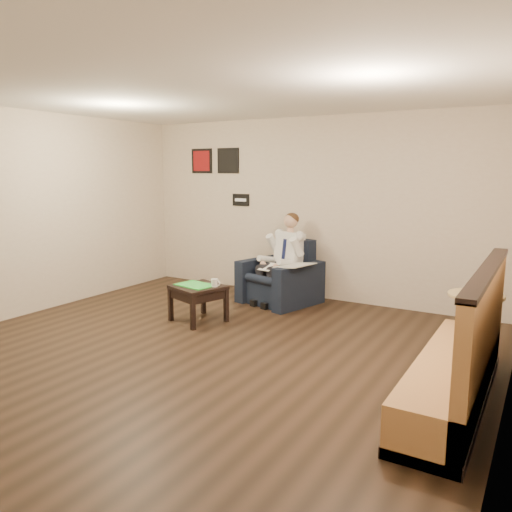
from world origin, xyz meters
The scene contains 17 objects.
ground centered at (0.00, 0.00, 0.00)m, with size 6.00×6.00×0.00m, color black.
wall_back centered at (0.00, 3.00, 1.40)m, with size 6.00×0.02×2.80m, color beige.
wall_left centered at (-3.00, 0.00, 1.40)m, with size 0.02×6.00×2.80m, color beige.
ceiling centered at (0.00, 0.00, 2.80)m, with size 6.00×6.00×0.02m, color white.
seating_sign centered at (-1.30, 2.98, 1.50)m, with size 0.32×0.02×0.20m, color black.
art_print_left centered at (-2.10, 2.98, 2.15)m, with size 0.42×0.03×0.42m, color maroon.
art_print_right centered at (-1.55, 2.98, 2.15)m, with size 0.42×0.03×0.42m, color black.
armchair centered at (-0.25, 2.42, 0.47)m, with size 0.98×0.98×0.95m, color black.
seated_man centered at (-0.29, 2.31, 0.65)m, with size 0.62×0.93×1.30m, color silver, non-canonical shape.
lap_papers centered at (-0.31, 2.21, 0.58)m, with size 0.22×0.31×0.01m, color white.
newspaper centered at (0.10, 2.22, 0.64)m, with size 0.41×0.51×0.01m, color silver.
side_table centered at (-0.73, 1.02, 0.24)m, with size 0.59×0.59×0.49m, color black.
green_folder centered at (-0.77, 1.01, 0.49)m, with size 0.49×0.35×0.01m, color #2BD93E.
coffee_mug centered at (-0.51, 1.08, 0.54)m, with size 0.09×0.09×0.10m, color white.
smartphone centered at (-0.63, 1.17, 0.49)m, with size 0.15×0.08×0.01m, color black.
banquette centered at (2.59, 0.23, 0.60)m, with size 0.56×2.33×1.19m, color #B07A44.
cafe_table centered at (2.60, 1.46, 0.35)m, with size 0.57×0.57×0.70m, color tan.
Camera 1 is at (3.21, -4.11, 1.99)m, focal length 35.00 mm.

